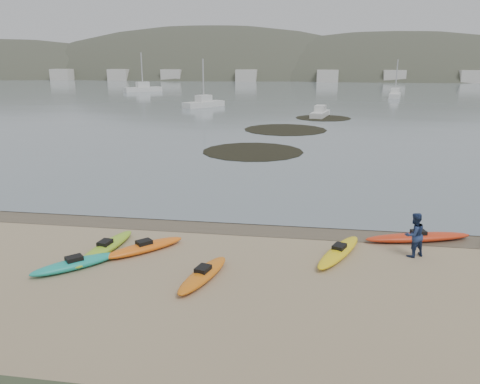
# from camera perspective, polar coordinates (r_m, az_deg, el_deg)

# --- Properties ---
(ground) EXTENTS (600.00, 600.00, 0.00)m
(ground) POSITION_cam_1_polar(r_m,az_deg,el_deg) (20.94, -0.00, -3.95)
(ground) COLOR tan
(ground) RESTS_ON ground
(wet_sand) EXTENTS (60.00, 60.00, 0.00)m
(wet_sand) POSITION_cam_1_polar(r_m,az_deg,el_deg) (20.66, -0.13, -4.22)
(wet_sand) COLOR brown
(wet_sand) RESTS_ON ground
(water) EXTENTS (1200.00, 1200.00, 0.00)m
(water) POSITION_cam_1_polar(r_m,az_deg,el_deg) (319.58, 8.57, 14.32)
(water) COLOR slate
(water) RESTS_ON ground
(kayaks) EXTENTS (22.73, 9.18, 0.34)m
(kayaks) POSITION_cam_1_polar(r_m,az_deg,el_deg) (17.46, -1.87, -7.50)
(kayaks) COLOR gold
(kayaks) RESTS_ON ground
(person_east) EXTENTS (1.03, 0.97, 1.69)m
(person_east) POSITION_cam_1_polar(r_m,az_deg,el_deg) (18.51, 20.46, -4.91)
(person_east) COLOR navy
(person_east) RESTS_ON ground
(kelp_mats) EXTENTS (13.40, 31.13, 0.04)m
(kelp_mats) POSITION_cam_1_polar(r_m,az_deg,el_deg) (48.21, 5.91, 7.28)
(kelp_mats) COLOR black
(kelp_mats) RESTS_ON water
(moored_boats) EXTENTS (93.10, 72.83, 1.21)m
(moored_boats) POSITION_cam_1_polar(r_m,az_deg,el_deg) (99.77, 7.86, 11.86)
(moored_boats) COLOR silver
(moored_boats) RESTS_ON ground
(far_hills) EXTENTS (550.00, 135.00, 80.00)m
(far_hills) POSITION_cam_1_polar(r_m,az_deg,el_deg) (217.74, 18.63, 8.88)
(far_hills) COLOR #384235
(far_hills) RESTS_ON ground
(far_town) EXTENTS (199.00, 5.00, 4.00)m
(far_town) POSITION_cam_1_polar(r_m,az_deg,el_deg) (164.59, 10.17, 13.75)
(far_town) COLOR beige
(far_town) RESTS_ON ground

